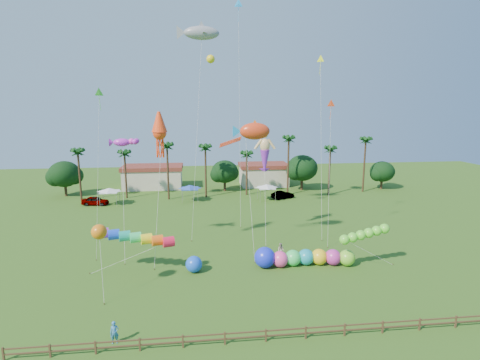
{
  "coord_description": "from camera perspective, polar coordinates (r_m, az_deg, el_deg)",
  "views": [
    {
      "loc": [
        -4.78,
        -30.26,
        16.82
      ],
      "look_at": [
        0.0,
        10.0,
        9.0
      ],
      "focal_mm": 28.0,
      "sensor_mm": 36.0,
      "label": 1
    }
  ],
  "objects": [
    {
      "name": "merman_kite",
      "position": [
        48.66,
        3.8,
        3.81
      ],
      "size": [
        2.21,
        5.47,
        13.31
      ],
      "color": "#E5BE82",
      "rests_on": "ground"
    },
    {
      "name": "shark_kite",
      "position": [
        53.62,
        -5.88,
        21.39
      ],
      "size": [
        6.55,
        8.33,
        27.75
      ],
      "color": "gray",
      "rests_on": "ground"
    },
    {
      "name": "rainbow_tube",
      "position": [
        39.33,
        -13.75,
        -9.26
      ],
      "size": [
        10.2,
        1.91,
        4.01
      ],
      "color": "red",
      "rests_on": "ground"
    },
    {
      "name": "fish_kite",
      "position": [
        43.27,
        2.28,
        7.44
      ],
      "size": [
        5.32,
        5.42,
        15.3
      ],
      "color": "red",
      "rests_on": "ground"
    },
    {
      "name": "car_b",
      "position": [
        70.99,
        6.52,
        -2.26
      ],
      "size": [
        4.66,
        3.01,
        1.45
      ],
      "primitive_type": "imported",
      "rotation": [
        0.0,
        0.0,
        1.94
      ],
      "color": "#4C4C54",
      "rests_on": "ground"
    },
    {
      "name": "spectator_a",
      "position": [
        30.6,
        -18.59,
        -21.17
      ],
      "size": [
        0.68,
        0.5,
        1.69
      ],
      "primitive_type": "imported",
      "rotation": [
        0.0,
        0.0,
        0.17
      ],
      "color": "teal",
      "rests_on": "ground"
    },
    {
      "name": "tree_line",
      "position": [
        75.76,
        -0.36,
        1.39
      ],
      "size": [
        69.46,
        8.91,
        11.0
      ],
      "color": "#3A2819",
      "rests_on": "ground"
    },
    {
      "name": "orange_ball_kite",
      "position": [
        35.78,
        -20.68,
        -7.41
      ],
      "size": [
        1.63,
        2.75,
        6.7
      ],
      "color": "orange",
      "rests_on": "ground"
    },
    {
      "name": "car_a",
      "position": [
        70.61,
        -21.19,
        -2.97
      ],
      "size": [
        4.78,
        2.43,
        1.56
      ],
      "primitive_type": "imported",
      "rotation": [
        0.0,
        0.0,
        1.44
      ],
      "color": "#4C4C54",
      "rests_on": "ground"
    },
    {
      "name": "green_worm",
      "position": [
        41.05,
        15.62,
        -8.75
      ],
      "size": [
        8.81,
        2.41,
        3.92
      ],
      "color": "#63E332",
      "rests_on": "ground"
    },
    {
      "name": "buildings_row",
      "position": [
        81.63,
        -5.48,
        0.41
      ],
      "size": [
        35.0,
        7.0,
        4.0
      ],
      "color": "beige",
      "rests_on": "ground"
    },
    {
      "name": "caterpillar_inflatable",
      "position": [
        41.74,
        9.24,
        -11.59
      ],
      "size": [
        10.98,
        2.62,
        2.24
      ],
      "rotation": [
        0.0,
        0.0,
        -0.05
      ],
      "color": "#FF4398",
      "rests_on": "ground"
    },
    {
      "name": "delta_kite_green",
      "position": [
        45.41,
        -20.69,
        11.88
      ],
      "size": [
        1.39,
        3.62,
        19.05
      ],
      "color": "#4DEE38",
      "rests_on": "ground"
    },
    {
      "name": "lobster_kite",
      "position": [
        45.23,
        -17.56,
        5.49
      ],
      "size": [
        3.48,
        5.86,
        13.59
      ],
      "color": "#C42AD5",
      "rests_on": "ground"
    },
    {
      "name": "spectator_b",
      "position": [
        43.93,
        6.23,
        -10.54
      ],
      "size": [
        0.97,
        0.97,
        1.59
      ],
      "primitive_type": "imported",
      "rotation": [
        0.0,
        0.0,
        -0.78
      ],
      "color": "#AF9D91",
      "rests_on": "ground"
    },
    {
      "name": "fence",
      "position": [
        29.56,
        3.96,
        -22.36
      ],
      "size": [
        36.12,
        0.12,
        1.0
      ],
      "color": "brown",
      "rests_on": "ground"
    },
    {
      "name": "squid_kite",
      "position": [
        42.75,
        -12.16,
        7.02
      ],
      "size": [
        1.8,
        5.62,
        16.55
      ],
      "color": "#FF4114",
      "rests_on": "ground"
    },
    {
      "name": "blue_ball",
      "position": [
        40.1,
        -7.04,
        -12.62
      ],
      "size": [
        1.72,
        1.72,
        1.72
      ],
      "primitive_type": "sphere",
      "color": "blue",
      "rests_on": "ground"
    },
    {
      "name": "ground",
      "position": [
        34.94,
        2.03,
        -17.86
      ],
      "size": [
        160.0,
        160.0,
        0.0
      ],
      "primitive_type": "plane",
      "color": "#285116",
      "rests_on": "ground"
    },
    {
      "name": "delta_kite_blue",
      "position": [
        55.89,
        -0.25,
        24.71
      ],
      "size": [
        1.39,
        3.53,
        31.38
      ],
      "color": "#1A91EE",
      "rests_on": "ground"
    },
    {
      "name": "delta_kite_yellow",
      "position": [
        50.56,
        12.18,
        16.87
      ],
      "size": [
        1.0,
        4.04,
        23.41
      ],
      "color": "#DDF619",
      "rests_on": "ground"
    },
    {
      "name": "tent_row",
      "position": [
        68.07,
        -7.65,
        -1.11
      ],
      "size": [
        31.0,
        4.0,
        0.6
      ],
      "color": "white",
      "rests_on": "ground"
    },
    {
      "name": "delta_kite_red",
      "position": [
        47.71,
        13.69,
        10.78
      ],
      "size": [
        1.37,
        3.28,
        17.86
      ],
      "color": "#E24119",
      "rests_on": "ground"
    }
  ]
}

